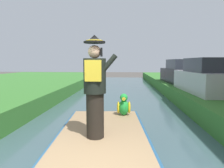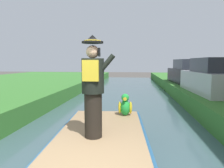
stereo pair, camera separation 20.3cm
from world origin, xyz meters
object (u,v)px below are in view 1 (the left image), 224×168
boat (102,152)px  person_pirate (95,87)px  parked_car_silver (206,78)px  parked_car_dark (181,73)px  parrot_plush (124,106)px

boat → person_pirate: bearing=-161.4°
boat → parked_car_silver: bearing=53.8°
person_pirate → parked_car_dark: 10.46m
parked_car_silver → boat: bearing=-126.2°
parrot_plush → person_pirate: bearing=-107.8°
parked_car_dark → boat: bearing=-112.7°
boat → person_pirate: person_pirate is taller
boat → parked_car_dark: bearing=67.3°
parrot_plush → parked_car_dark: bearing=65.8°
parked_car_silver → person_pirate: bearing=-126.7°
person_pirate → boat: bearing=13.4°
boat → parked_car_silver: (4.01, 5.49, 1.00)m
person_pirate → parked_car_silver: size_ratio=0.46×
parrot_plush → boat: bearing=-104.4°
parrot_plush → parked_car_silver: (3.61, 3.94, 0.44)m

